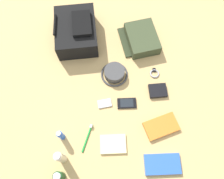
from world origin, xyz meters
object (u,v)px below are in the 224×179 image
object	(u,v)px
notepad	(113,144)
backpack	(77,31)
deodorant_spray	(61,135)
wristwatch	(154,73)
lotion_bottle	(60,157)
cell_phone	(127,103)
toiletry_pouch	(141,39)
travel_guidebook	(161,126)
wallet	(158,91)
toothbrush	(88,136)
media_player	(105,103)
paperback_novel	(162,164)
shampoo_bottle	(59,176)
bucket_hat	(114,73)

from	to	relation	value
notepad	backpack	bearing A→B (deg)	16.34
deodorant_spray	wristwatch	distance (m)	0.71
lotion_bottle	cell_phone	distance (m)	0.50
toiletry_pouch	wristwatch	xyz separation A→B (m)	(-0.24, -0.07, -0.03)
travel_guidebook	cell_phone	size ratio (longest dim) A/B	1.93
travel_guidebook	wristwatch	world-z (taller)	travel_guidebook
lotion_bottle	wallet	bearing A→B (deg)	-56.29
backpack	cell_phone	xyz separation A→B (m)	(-0.50, -0.31, -0.07)
notepad	wallet	bearing A→B (deg)	-42.66
toiletry_pouch	notepad	distance (m)	0.73
toiletry_pouch	travel_guidebook	xyz separation A→B (m)	(-0.60, -0.07, -0.03)
toothbrush	lotion_bottle	bearing A→B (deg)	130.97
toiletry_pouch	media_player	xyz separation A→B (m)	(-0.44, 0.26, -0.03)
travel_guidebook	toothbrush	bearing A→B (deg)	95.18
toothbrush	backpack	bearing A→B (deg)	5.59
paperback_novel	toothbrush	distance (m)	0.45
backpack	paperback_novel	distance (m)	1.00
deodorant_spray	toothbrush	xyz separation A→B (m)	(-0.00, -0.15, -0.05)
shampoo_bottle	wallet	world-z (taller)	shampoo_bottle
cell_phone	bucket_hat	bearing A→B (deg)	18.74
bucket_hat	toothbrush	distance (m)	0.43
toiletry_pouch	paperback_novel	bearing A→B (deg)	-176.30
backpack	lotion_bottle	size ratio (longest dim) A/B	2.07
deodorant_spray	paperback_novel	world-z (taller)	deodorant_spray
deodorant_spray	wallet	xyz separation A→B (m)	(0.27, -0.59, -0.04)
media_player	wallet	xyz separation A→B (m)	(0.07, -0.34, 0.01)
shampoo_bottle	toiletry_pouch	bearing A→B (deg)	-31.10
wristwatch	shampoo_bottle	bearing A→B (deg)	136.21
wristwatch	wallet	distance (m)	0.13
shampoo_bottle	travel_guidebook	size ratio (longest dim) A/B	0.53
toiletry_pouch	cell_phone	xyz separation A→B (m)	(-0.44, 0.12, -0.03)
toiletry_pouch	media_player	bearing A→B (deg)	149.19
wristwatch	wallet	xyz separation A→B (m)	(-0.13, -0.01, 0.01)
cell_phone	notepad	world-z (taller)	notepad
toiletry_pouch	wristwatch	bearing A→B (deg)	-164.09
travel_guidebook	wallet	bearing A→B (deg)	-1.20
toothbrush	notepad	distance (m)	0.16
paperback_novel	cell_phone	world-z (taller)	paperback_novel
toothbrush	wristwatch	bearing A→B (deg)	-47.98
toiletry_pouch	shampoo_bottle	world-z (taller)	shampoo_bottle
bucket_hat	notepad	xyz separation A→B (m)	(-0.45, 0.03, -0.02)
cell_phone	wallet	world-z (taller)	wallet
cell_phone	notepad	xyz separation A→B (m)	(-0.25, 0.10, 0.00)
media_player	notepad	distance (m)	0.25
toiletry_pouch	wallet	world-z (taller)	toiletry_pouch
paperback_novel	wristwatch	world-z (taller)	paperback_novel
wristwatch	toothbrush	distance (m)	0.59
paperback_novel	deodorant_spray	bearing A→B (deg)	72.73
backpack	media_player	size ratio (longest dim) A/B	3.94
toiletry_pouch	shampoo_bottle	xyz separation A→B (m)	(-0.86, 0.52, 0.02)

